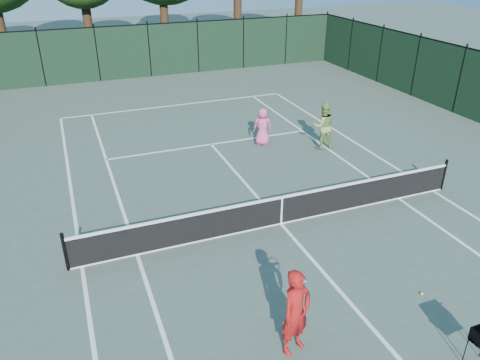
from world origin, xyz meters
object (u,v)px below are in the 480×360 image
object	(u,v)px
player_pink	(263,127)
loose_ball_midcourt	(422,294)
coach	(296,312)
player_green	(323,126)

from	to	relation	value
player_pink	loose_ball_midcourt	bearing A→B (deg)	110.24
coach	loose_ball_midcourt	size ratio (longest dim) A/B	27.39
player_pink	player_green	world-z (taller)	player_green
coach	player_pink	world-z (taller)	coach
loose_ball_midcourt	coach	bearing A→B (deg)	-174.33
player_pink	player_green	size ratio (longest dim) A/B	0.81
coach	player_green	xyz separation A→B (m)	(5.70, 8.73, -0.01)
coach	player_pink	distance (m)	10.60
coach	player_pink	xyz separation A→B (m)	(3.69, 9.94, -0.18)
player_pink	loose_ball_midcourt	distance (m)	9.62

